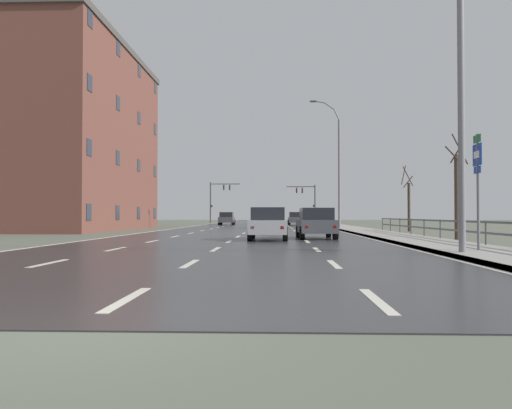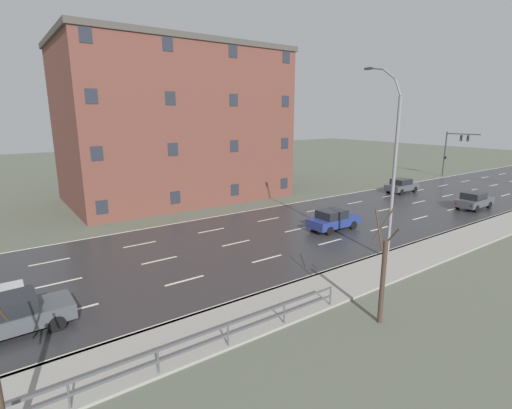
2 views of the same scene
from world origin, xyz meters
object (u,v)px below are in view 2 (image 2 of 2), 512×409
at_px(street_lamp_midground, 392,168).
at_px(traffic_signal_left, 453,146).
at_px(car_mid_centre, 14,315).
at_px(brick_building, 175,124).
at_px(car_near_right, 474,200).
at_px(car_far_left, 333,220).
at_px(car_far_right, 402,185).

distance_m(street_lamp_midground, traffic_signal_left, 36.96).
xyz_separation_m(traffic_signal_left, car_mid_centre, (10.95, -53.06, -3.43)).
xyz_separation_m(street_lamp_midground, brick_building, (-23.96, -2.88, 2.09)).
distance_m(traffic_signal_left, car_near_right, 20.63).
height_order(traffic_signal_left, car_far_left, traffic_signal_left).
relative_size(car_far_left, brick_building, 0.19).
distance_m(car_mid_centre, car_far_left, 20.77).
bearing_deg(street_lamp_midground, car_far_left, 164.45).
bearing_deg(car_mid_centre, brick_building, 140.17).
bearing_deg(car_far_right, car_near_right, -8.16).
bearing_deg(car_near_right, car_far_right, 171.07).
bearing_deg(car_mid_centre, traffic_signal_left, 99.76).
height_order(car_mid_centre, car_far_left, same).
height_order(street_lamp_midground, car_near_right, street_lamp_midground).
relative_size(car_far_right, brick_building, 0.19).
relative_size(street_lamp_midground, car_far_right, 2.74).
relative_size(car_far_right, car_far_left, 1.00).
xyz_separation_m(car_mid_centre, car_far_left, (-2.55, 20.61, 0.00)).
distance_m(car_near_right, car_far_left, 15.79).
relative_size(street_lamp_midground, brick_building, 0.53).
bearing_deg(brick_building, traffic_signal_left, 75.28).
bearing_deg(street_lamp_midground, car_near_right, 99.82).
bearing_deg(traffic_signal_left, car_far_right, -79.57).
height_order(car_mid_centre, car_far_right, same).
distance_m(car_mid_centre, car_near_right, 36.13).
distance_m(traffic_signal_left, car_far_right, 16.33).
distance_m(traffic_signal_left, car_far_left, 33.70).
distance_m(car_near_right, brick_building, 29.80).
bearing_deg(street_lamp_midground, car_mid_centre, -99.86).
bearing_deg(car_far_right, car_far_left, -71.59).
height_order(street_lamp_midground, traffic_signal_left, street_lamp_midground).
bearing_deg(car_far_left, traffic_signal_left, 104.31).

